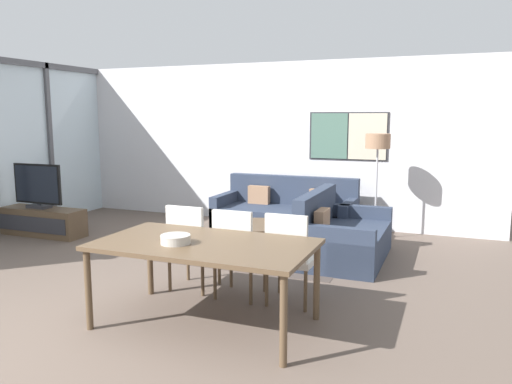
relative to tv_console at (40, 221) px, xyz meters
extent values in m
plane|color=brown|center=(2.89, -3.18, -0.22)|extent=(24.00, 24.00, 0.00)
cube|color=silver|center=(2.89, 2.34, 1.18)|extent=(8.08, 0.06, 2.80)
cube|color=#2D2D33|center=(4.43, 2.31, 1.33)|extent=(1.31, 0.01, 0.79)
cube|color=#4C7060|center=(4.11, 2.30, 1.33)|extent=(0.61, 0.02, 0.75)
cube|color=beige|center=(4.75, 2.30, 1.33)|extent=(0.61, 0.02, 0.75)
cube|color=#515156|center=(-0.62, 0.96, 1.18)|extent=(0.07, 0.08, 2.80)
cube|color=#473D38|center=(3.60, 0.26, -0.21)|extent=(2.49, 1.68, 0.01)
cube|color=brown|center=(0.00, 0.00, 0.00)|extent=(1.54, 0.42, 0.44)
cube|color=#2D2D33|center=(0.00, -0.21, 0.00)|extent=(1.42, 0.01, 0.24)
cube|color=#2D2D33|center=(0.00, 0.00, 0.24)|extent=(0.36, 0.20, 0.05)
cube|color=#2D2D33|center=(0.00, 0.00, 0.31)|extent=(0.06, 0.03, 0.08)
cube|color=black|center=(0.00, 0.00, 0.60)|extent=(0.91, 0.04, 0.63)
cube|color=black|center=(0.00, -0.02, 0.60)|extent=(0.85, 0.01, 0.57)
cube|color=#2D384C|center=(3.60, 1.52, -0.01)|extent=(2.21, 0.99, 0.42)
cube|color=#2D384C|center=(3.60, 1.94, 0.23)|extent=(2.21, 0.16, 0.89)
cube|color=#2D384C|center=(2.56, 1.52, 0.08)|extent=(0.14, 0.99, 0.60)
cube|color=#2D384C|center=(4.63, 1.52, 0.08)|extent=(0.14, 0.99, 0.60)
cube|color=#9E7556|center=(3.06, 1.76, 0.35)|extent=(0.36, 0.12, 0.30)
cube|color=#9E7556|center=(4.13, 1.76, 0.35)|extent=(0.36, 0.12, 0.30)
cube|color=#2D384C|center=(4.81, 0.43, -0.01)|extent=(0.99, 1.64, 0.42)
cube|color=#2D384C|center=(4.40, 0.43, 0.23)|extent=(0.16, 1.64, 0.89)
cube|color=#2D384C|center=(4.81, -0.32, 0.08)|extent=(0.99, 0.14, 0.60)
cube|color=#2D384C|center=(4.81, 1.18, 0.08)|extent=(0.99, 0.14, 0.60)
cube|color=#9E7556|center=(4.58, 0.06, 0.35)|extent=(0.12, 0.36, 0.30)
cylinder|color=brown|center=(3.60, 0.26, -0.20)|extent=(0.40, 0.40, 0.03)
cylinder|color=brown|center=(3.60, 0.26, -0.03)|extent=(0.16, 0.16, 0.37)
cylinder|color=brown|center=(3.60, 0.26, 0.18)|extent=(0.89, 0.89, 0.04)
cube|color=brown|center=(4.06, -2.10, 0.53)|extent=(1.93, 1.08, 0.04)
cylinder|color=brown|center=(3.15, -2.59, 0.14)|extent=(0.06, 0.06, 0.73)
cylinder|color=brown|center=(4.96, -2.59, 0.14)|extent=(0.06, 0.06, 0.73)
cylinder|color=brown|center=(3.15, -1.62, 0.14)|extent=(0.06, 0.06, 0.73)
cylinder|color=brown|center=(4.96, -1.62, 0.14)|extent=(0.06, 0.06, 0.73)
cube|color=beige|center=(3.49, -1.27, 0.23)|extent=(0.46, 0.46, 0.06)
cube|color=beige|center=(3.49, -1.48, 0.49)|extent=(0.42, 0.05, 0.47)
cylinder|color=brown|center=(3.29, -1.47, -0.01)|extent=(0.04, 0.04, 0.42)
cylinder|color=brown|center=(3.69, -1.47, -0.01)|extent=(0.04, 0.04, 0.42)
cylinder|color=brown|center=(3.29, -1.07, -0.01)|extent=(0.04, 0.04, 0.42)
cylinder|color=brown|center=(3.69, -1.07, -0.01)|extent=(0.04, 0.04, 0.42)
cube|color=beige|center=(4.06, -1.31, 0.23)|extent=(0.46, 0.46, 0.06)
cube|color=beige|center=(4.06, -1.51, 0.49)|extent=(0.42, 0.05, 0.47)
cylinder|color=brown|center=(3.86, -1.51, -0.01)|extent=(0.04, 0.04, 0.42)
cylinder|color=brown|center=(4.26, -1.51, -0.01)|extent=(0.04, 0.04, 0.42)
cylinder|color=brown|center=(3.86, -1.11, -0.01)|extent=(0.04, 0.04, 0.42)
cylinder|color=brown|center=(4.26, -1.11, -0.01)|extent=(0.04, 0.04, 0.42)
cube|color=beige|center=(4.62, -1.29, 0.23)|extent=(0.46, 0.46, 0.06)
cube|color=beige|center=(4.62, -1.50, 0.49)|extent=(0.42, 0.05, 0.47)
cylinder|color=brown|center=(4.42, -1.49, -0.01)|extent=(0.04, 0.04, 0.42)
cylinder|color=brown|center=(4.82, -1.49, -0.01)|extent=(0.04, 0.04, 0.42)
cylinder|color=brown|center=(4.42, -1.09, -0.01)|extent=(0.04, 0.04, 0.42)
cylinder|color=brown|center=(4.82, -1.09, -0.01)|extent=(0.04, 0.04, 0.42)
cylinder|color=#B7B2A8|center=(3.84, -2.24, 0.59)|extent=(0.26, 0.26, 0.08)
torus|color=#B7B2A8|center=(3.84, -2.24, 0.62)|extent=(0.27, 0.27, 0.02)
cylinder|color=#2D2D33|center=(5.01, 1.66, -0.21)|extent=(0.28, 0.28, 0.02)
cylinder|color=#B7B7BC|center=(5.01, 1.66, 0.49)|extent=(0.03, 0.03, 1.38)
cylinder|color=#9E7556|center=(5.01, 1.66, 1.29)|extent=(0.37, 0.37, 0.22)
camera|label=1|loc=(6.08, -5.95, 1.66)|focal=35.00mm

